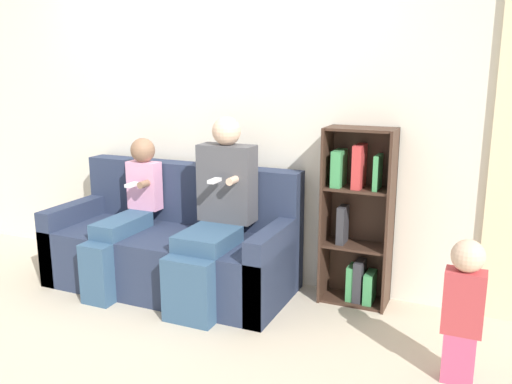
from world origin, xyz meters
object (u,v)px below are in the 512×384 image
adult_seated (216,210)px  child_seated (125,214)px  couch (174,247)px  toddler_standing (463,307)px  bookshelf (357,220)px

adult_seated → child_seated: adult_seated is taller
couch → toddler_standing: (2.07, -0.51, 0.12)m
couch → child_seated: 0.43m
couch → adult_seated: (0.43, -0.11, 0.36)m
toddler_standing → bookshelf: size_ratio=0.64×
adult_seated → bookshelf: 0.98m
bookshelf → adult_seated: bearing=-156.5°
couch → adult_seated: bearing=-14.8°
adult_seated → toddler_standing: bearing=-13.5°
couch → bookshelf: 1.39m
child_seated → bookshelf: (1.64, 0.43, 0.03)m
bookshelf → child_seated: bearing=-165.2°
adult_seated → bookshelf: size_ratio=1.05×
couch → child_seated: size_ratio=1.66×
child_seated → bookshelf: size_ratio=0.89×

